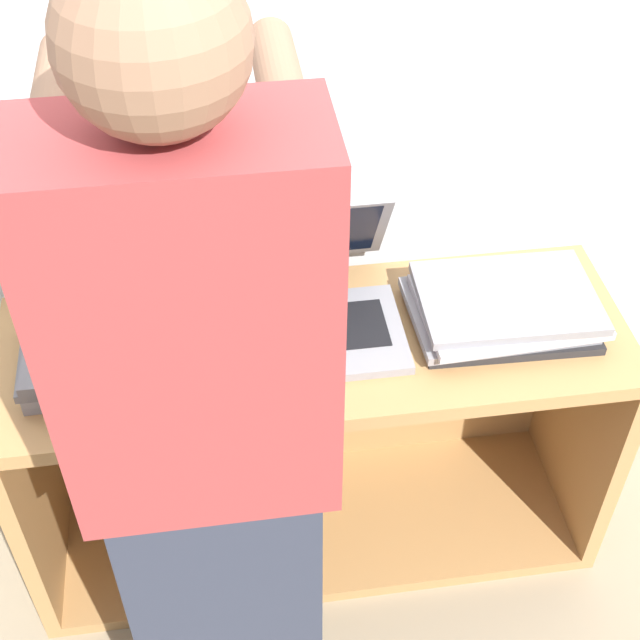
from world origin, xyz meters
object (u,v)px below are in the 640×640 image
laptop_stack_right (503,308)px  person (209,459)px  laptop_open (311,301)px  laptop_stack_left (119,347)px

laptop_stack_right → person: bearing=-146.6°
person → laptop_stack_right: bearing=33.4°
laptop_open → person: person is taller
laptop_open → laptop_stack_left: laptop_open is taller
laptop_open → person: size_ratio=0.24×
laptop_open → laptop_stack_left: 0.41m
laptop_stack_right → laptop_open: bearing=171.0°
laptop_stack_left → person: (0.17, -0.42, 0.13)m
laptop_open → laptop_stack_right: 0.41m
laptop_stack_left → person: size_ratio=0.23×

